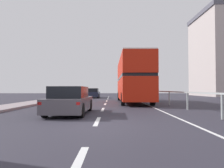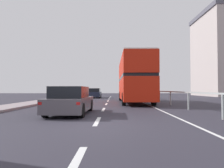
{
  "view_description": "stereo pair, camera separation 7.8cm",
  "coord_description": "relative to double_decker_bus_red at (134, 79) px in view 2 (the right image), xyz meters",
  "views": [
    {
      "loc": [
        0.57,
        -6.95,
        1.23
      ],
      "look_at": [
        0.51,
        7.24,
        1.62
      ],
      "focal_mm": 32.35,
      "sensor_mm": 36.0,
      "label": 1
    },
    {
      "loc": [
        0.65,
        -6.95,
        1.23
      ],
      "look_at": [
        0.51,
        7.24,
        1.62
      ],
      "focal_mm": 32.35,
      "sensor_mm": 36.0,
      "label": 2
    }
  ],
  "objects": [
    {
      "name": "lane_paint_markings",
      "position": [
        -0.43,
        -3.43,
        -2.22
      ],
      "size": [
        3.54,
        46.0,
        0.01
      ],
      "color": "silver",
      "rests_on": "ground"
    },
    {
      "name": "double_decker_bus_red",
      "position": [
        0.0,
        0.0,
        0.0
      ],
      "size": [
        2.61,
        10.15,
        4.14
      ],
      "rotation": [
        0.0,
        0.0,
        0.01
      ],
      "color": "red",
      "rests_on": "ground"
    },
    {
      "name": "ground_plane",
      "position": [
        -2.52,
        -11.96,
        -2.27
      ],
      "size": [
        73.75,
        120.0,
        0.1
      ],
      "primitive_type": "cube",
      "color": "#2E2B36"
    },
    {
      "name": "bridge_side_railing",
      "position": [
        2.59,
        -2.96,
        -1.33
      ],
      "size": [
        0.1,
        42.0,
        1.1
      ],
      "color": "#ADB4B2",
      "rests_on": "ground"
    },
    {
      "name": "hatchback_car_near",
      "position": [
        -4.06,
        -8.74,
        -1.56
      ],
      "size": [
        1.85,
        4.27,
        1.37
      ],
      "rotation": [
        0.0,
        0.0,
        -0.02
      ],
      "color": "#4C474E",
      "rests_on": "ground"
    },
    {
      "name": "sedan_car_ahead",
      "position": [
        -4.74,
        10.68,
        -1.54
      ],
      "size": [
        1.88,
        4.36,
        1.4
      ],
      "rotation": [
        0.0,
        0.0,
        0.0
      ],
      "color": "#1D243A",
      "rests_on": "ground"
    }
  ]
}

